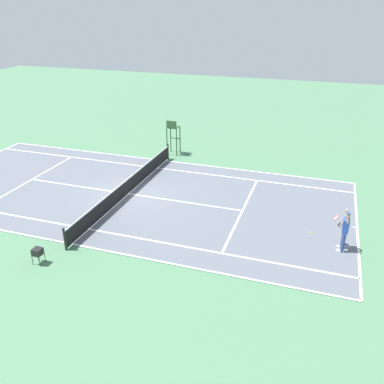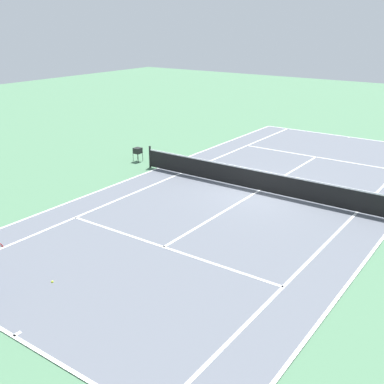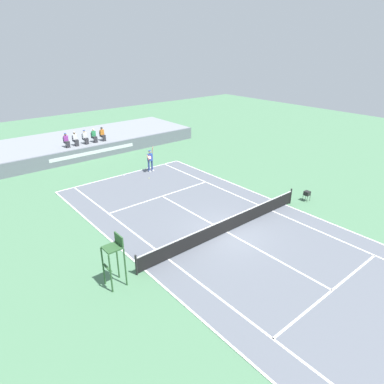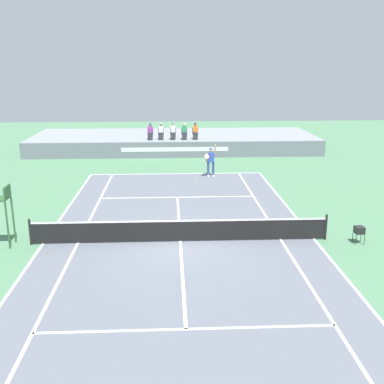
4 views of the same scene
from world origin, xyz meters
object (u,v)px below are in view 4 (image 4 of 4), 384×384
(spectator_seated_0, at_px, (150,132))
(spectator_seated_3, at_px, (184,132))
(tennis_ball, at_px, (196,181))
(spectator_seated_2, at_px, (173,132))
(tennis_player, at_px, (211,161))
(spectator_seated_1, at_px, (161,132))
(ball_hopper, at_px, (359,230))
(spectator_seated_4, at_px, (195,132))
(umpire_chair, at_px, (2,208))

(spectator_seated_0, height_order, spectator_seated_3, same)
(spectator_seated_0, distance_m, tennis_ball, 9.33)
(spectator_seated_2, bearing_deg, spectator_seated_3, 0.00)
(tennis_player, bearing_deg, spectator_seated_0, 119.26)
(spectator_seated_1, bearing_deg, ball_hopper, -66.59)
(spectator_seated_0, height_order, spectator_seated_4, same)
(spectator_seated_0, relative_size, spectator_seated_4, 1.00)
(ball_hopper, bearing_deg, spectator_seated_2, 110.98)
(spectator_seated_3, relative_size, ball_hopper, 1.81)
(spectator_seated_0, bearing_deg, spectator_seated_1, 0.00)
(spectator_seated_2, relative_size, spectator_seated_3, 1.00)
(spectator_seated_0, xyz_separation_m, ball_hopper, (9.03, -18.93, -1.25))
(spectator_seated_0, height_order, tennis_player, spectator_seated_0)
(tennis_ball, height_order, umpire_chair, umpire_chair)
(spectator_seated_0, relative_size, ball_hopper, 1.81)
(spectator_seated_3, relative_size, umpire_chair, 0.52)
(umpire_chair, height_order, ball_hopper, umpire_chair)
(tennis_ball, bearing_deg, umpire_chair, -129.52)
(spectator_seated_4, distance_m, tennis_ball, 8.83)
(spectator_seated_1, height_order, spectator_seated_3, same)
(spectator_seated_2, distance_m, tennis_ball, 8.91)
(spectator_seated_0, distance_m, spectator_seated_3, 2.65)
(spectator_seated_3, bearing_deg, spectator_seated_0, 180.00)
(tennis_ball, bearing_deg, spectator_seated_1, 104.43)
(spectator_seated_0, relative_size, tennis_ball, 18.60)
(spectator_seated_0, distance_m, ball_hopper, 21.01)
(tennis_player, bearing_deg, ball_hopper, -67.00)
(spectator_seated_2, xyz_separation_m, spectator_seated_4, (1.74, 0.00, 0.00))
(spectator_seated_2, distance_m, spectator_seated_3, 0.88)
(spectator_seated_4, relative_size, tennis_player, 0.61)
(spectator_seated_2, relative_size, tennis_player, 0.61)
(tennis_player, bearing_deg, spectator_seated_2, 107.64)
(spectator_seated_2, height_order, spectator_seated_4, same)
(spectator_seated_1, xyz_separation_m, ball_hopper, (8.20, -18.93, -1.25))
(umpire_chair, distance_m, ball_hopper, 14.13)
(spectator_seated_0, height_order, spectator_seated_2, same)
(spectator_seated_4, bearing_deg, umpire_chair, -114.89)
(spectator_seated_2, relative_size, tennis_ball, 18.60)
(spectator_seated_2, distance_m, umpire_chair, 19.70)
(spectator_seated_4, relative_size, ball_hopper, 1.81)
(spectator_seated_0, xyz_separation_m, spectator_seated_2, (1.77, 0.00, 0.00))
(umpire_chair, xyz_separation_m, ball_hopper, (14.09, -0.46, -0.98))
(umpire_chair, bearing_deg, spectator_seated_1, 72.31)
(ball_hopper, bearing_deg, umpire_chair, 178.13)
(spectator_seated_2, bearing_deg, spectator_seated_1, 180.00)
(tennis_ball, height_order, ball_hopper, ball_hopper)
(spectator_seated_1, relative_size, tennis_player, 0.61)
(tennis_ball, bearing_deg, spectator_seated_2, 98.45)
(tennis_player, relative_size, tennis_ball, 30.63)
(spectator_seated_2, distance_m, ball_hopper, 20.32)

